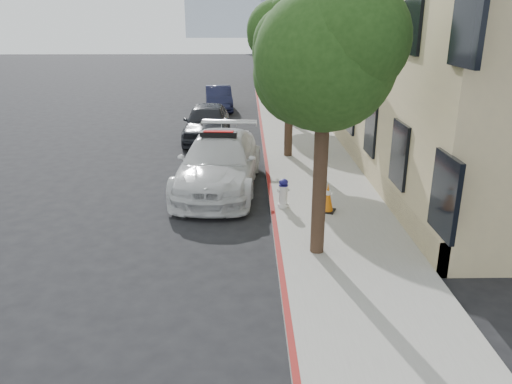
{
  "coord_description": "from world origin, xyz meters",
  "views": [
    {
      "loc": [
        1.37,
        -11.92,
        5.06
      ],
      "look_at": [
        1.59,
        -0.47,
        1.0
      ],
      "focal_mm": 35.0,
      "sensor_mm": 36.0,
      "label": 1
    }
  ],
  "objects": [
    {
      "name": "tree_near",
      "position": [
        2.93,
        -2.01,
        4.27
      ],
      "size": [
        2.92,
        2.82,
        5.62
      ],
      "color": "black",
      "rests_on": "sidewalk"
    },
    {
      "name": "police_car",
      "position": [
        0.53,
        2.75,
        0.83
      ],
      "size": [
        2.79,
        5.86,
        1.8
      ],
      "rotation": [
        0.0,
        0.0,
        -0.09
      ],
      "color": "silver",
      "rests_on": "ground"
    },
    {
      "name": "ground",
      "position": [
        0.0,
        0.0,
        0.0
      ],
      "size": [
        120.0,
        120.0,
        0.0
      ],
      "primitive_type": "plane",
      "color": "black",
      "rests_on": "ground"
    },
    {
      "name": "fire_hydrant",
      "position": [
        2.35,
        0.72,
        0.54
      ],
      "size": [
        0.33,
        0.3,
        0.79
      ],
      "rotation": [
        0.0,
        0.0,
        0.15
      ],
      "color": "silver",
      "rests_on": "sidewalk"
    },
    {
      "name": "curb_strip",
      "position": [
        2.06,
        10.0,
        0.07
      ],
      "size": [
        0.12,
        50.0,
        0.15
      ],
      "primitive_type": "cube",
      "color": "maroon",
      "rests_on": "ground"
    },
    {
      "name": "tree_mid",
      "position": [
        2.93,
        5.99,
        4.16
      ],
      "size": [
        2.77,
        2.64,
        5.43
      ],
      "color": "black",
      "rests_on": "sidewalk"
    },
    {
      "name": "traffic_cone",
      "position": [
        3.49,
        0.37,
        0.53
      ],
      "size": [
        0.53,
        0.53,
        0.78
      ],
      "rotation": [
        0.0,
        0.0,
        -0.38
      ],
      "color": "black",
      "rests_on": "sidewalk"
    },
    {
      "name": "parked_car_far",
      "position": [
        -0.19,
        16.29,
        0.66
      ],
      "size": [
        1.78,
        4.15,
        1.33
      ],
      "primitive_type": "imported",
      "rotation": [
        0.0,
        0.0,
        0.1
      ],
      "color": "black",
      "rests_on": "ground"
    },
    {
      "name": "tree_far",
      "position": [
        2.93,
        13.99,
        4.39
      ],
      "size": [
        3.1,
        3.0,
        5.81
      ],
      "color": "black",
      "rests_on": "sidewalk"
    },
    {
      "name": "parked_car_mid",
      "position": [
        -0.31,
        9.04,
        0.79
      ],
      "size": [
        1.87,
        4.61,
        1.57
      ],
      "primitive_type": "imported",
      "rotation": [
        0.0,
        0.0,
        -0.0
      ],
      "color": "black",
      "rests_on": "ground"
    },
    {
      "name": "building",
      "position": [
        9.2,
        15.0,
        5.0
      ],
      "size": [
        8.0,
        36.0,
        10.0
      ],
      "primitive_type": "cube",
      "color": "#CCB682",
      "rests_on": "ground"
    },
    {
      "name": "sidewalk",
      "position": [
        3.6,
        10.0,
        0.07
      ],
      "size": [
        3.2,
        50.0,
        0.15
      ],
      "primitive_type": "cube",
      "color": "gray",
      "rests_on": "ground"
    }
  ]
}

